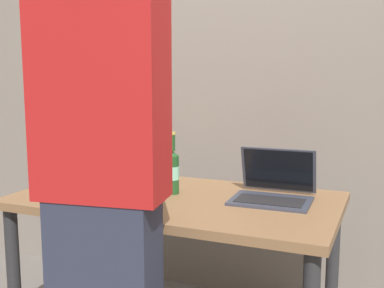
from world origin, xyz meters
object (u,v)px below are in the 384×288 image
at_px(person_figure, 103,192).
at_px(coffee_mug, 107,176).
at_px(laptop, 273,189).
at_px(beer_bottle_green, 139,172).
at_px(beer_bottle_dark, 172,170).
at_px(beer_bottle_amber, 136,165).

bearing_deg(person_figure, coffee_mug, 121.67).
distance_m(laptop, coffee_mug, 0.84).
distance_m(beer_bottle_green, person_figure, 0.55).
height_order(laptop, coffee_mug, laptop).
bearing_deg(beer_bottle_dark, laptop, 9.76).
bearing_deg(beer_bottle_amber, beer_bottle_green, -54.28).
xyz_separation_m(laptop, person_figure, (-0.45, -0.70, 0.10)).
distance_m(beer_bottle_amber, beer_bottle_dark, 0.19).
height_order(laptop, person_figure, person_figure).
xyz_separation_m(beer_bottle_amber, beer_bottle_dark, (0.19, 0.00, -0.01)).
bearing_deg(laptop, beer_bottle_green, -163.89).
bearing_deg(coffee_mug, beer_bottle_green, -23.48).
distance_m(beer_bottle_amber, coffee_mug, 0.19).
bearing_deg(person_figure, beer_bottle_dark, 91.94).
bearing_deg(beer_bottle_green, beer_bottle_dark, 35.74).
xyz_separation_m(beer_bottle_green, beer_bottle_dark, (0.13, 0.09, 0.00)).
distance_m(beer_bottle_amber, beer_bottle_green, 0.11).
xyz_separation_m(beer_bottle_green, person_figure, (0.15, -0.53, 0.04)).
height_order(beer_bottle_amber, person_figure, person_figure).
relative_size(person_figure, coffee_mug, 15.82).
bearing_deg(beer_bottle_dark, beer_bottle_amber, -179.91).
distance_m(laptop, person_figure, 0.84).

